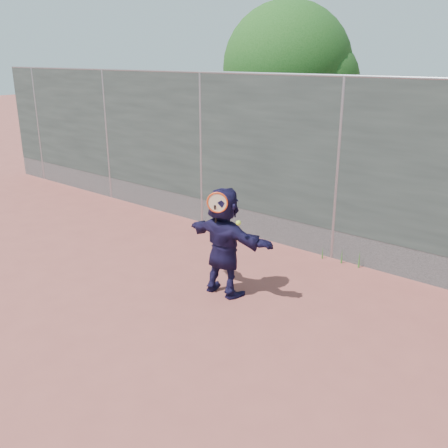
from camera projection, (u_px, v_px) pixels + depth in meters
The scene contains 6 objects.
ground at pixel (192, 342), 6.04m from camera, with size 80.00×80.00×0.00m, color #9E4C42.
player at pixel (224, 242), 7.06m from camera, with size 1.48×0.47×1.59m, color #1A153A.
fence at pixel (338, 167), 8.08m from camera, with size 20.00×0.06×3.03m.
swing_action at pixel (219, 206), 6.68m from camera, with size 0.51×0.17×0.51m.
tree_left at pixel (294, 72), 11.59m from camera, with size 3.15×3.00×4.53m.
weed_clump at pixel (344, 256), 8.28m from camera, with size 0.68×0.07×0.30m.
Camera 1 is at (3.67, -3.79, 3.30)m, focal length 40.00 mm.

